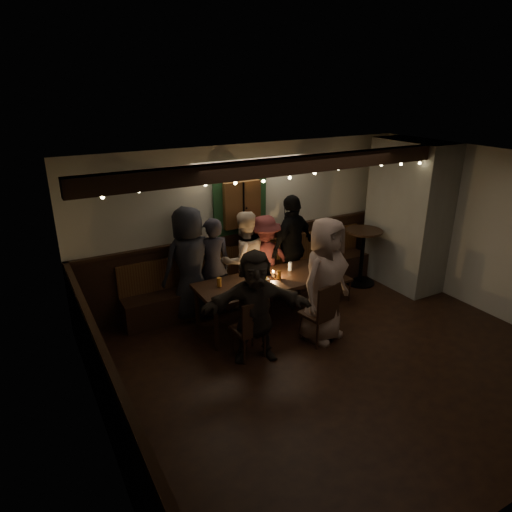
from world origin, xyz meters
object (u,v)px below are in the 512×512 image
chair_near_left (252,326)px  person_f (255,306)px  high_top (363,250)px  person_a (190,264)px  person_b (213,267)px  dining_table (262,285)px  chair_near_right (323,310)px  chair_end (334,275)px  person_d (264,260)px  person_c (244,260)px  person_g (325,280)px  person_e (292,246)px

chair_near_left → person_f: person_f is taller
high_top → person_a: person_a is taller
person_b → person_a: bearing=0.7°
dining_table → chair_near_right: size_ratio=2.16×
chair_end → person_b: 2.06m
person_d → person_c: bearing=4.6°
person_g → person_a: bearing=114.6°
chair_near_right → person_d: size_ratio=0.62×
chair_near_right → person_d: person_d is taller
person_b → person_e: person_e is taller
chair_end → person_b: (-1.94, 0.60, 0.32)m
person_b → person_c: size_ratio=0.98×
chair_near_right → chair_end: (0.98, 1.00, -0.05)m
person_c → person_d: 0.39m
person_d → dining_table: bearing=61.8°
dining_table → person_c: person_c is taller
person_d → person_a: bearing=-0.7°
chair_end → person_c: person_c is taller
person_c → person_e: 0.92m
chair_end → dining_table: bearing=-176.2°
person_a → person_b: person_a is taller
person_e → person_f: bearing=22.8°
chair_near_right → person_f: bearing=172.2°
chair_near_left → person_b: person_b is taller
chair_near_right → person_b: person_b is taller
chair_near_left → person_g: bearing=-0.9°
chair_near_right → person_b: size_ratio=0.58×
dining_table → person_a: (-0.86, 0.76, 0.24)m
person_a → person_f: person_a is taller
dining_table → high_top: (2.33, 0.42, 0.00)m
chair_near_left → person_c: person_c is taller
dining_table → person_a: bearing=138.7°
chair_near_left → chair_end: bearing=22.8°
chair_near_right → chair_end: bearing=45.5°
person_d → person_e: size_ratio=0.84×
dining_table → person_g: 0.99m
high_top → chair_near_right: bearing=-144.7°
person_c → dining_table: bearing=88.3°
person_f → high_top: bearing=42.5°
chair_near_right → person_a: person_a is taller
dining_table → high_top: bearing=10.3°
chair_near_right → person_f: 1.04m
person_b → person_e: 1.45m
high_top → person_g: bearing=-145.9°
dining_table → high_top: 2.37m
chair_near_right → person_e: 1.67m
chair_near_right → person_b: 1.89m
person_b → person_c: person_c is taller
dining_table → person_b: bearing=125.9°
chair_near_right → person_d: bearing=91.7°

